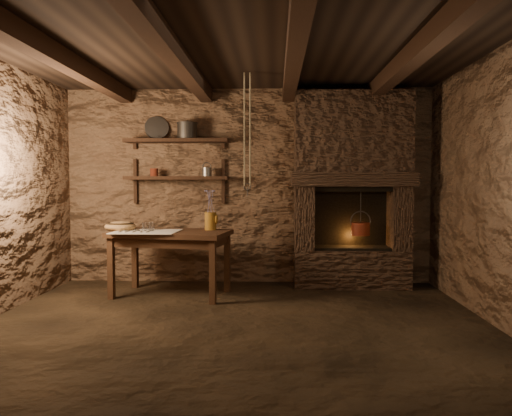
{
  "coord_description": "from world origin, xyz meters",
  "views": [
    {
      "loc": [
        0.34,
        -4.19,
        1.25
      ],
      "look_at": [
        0.15,
        0.9,
        0.98
      ],
      "focal_mm": 35.0,
      "sensor_mm": 36.0,
      "label": 1
    }
  ],
  "objects_px": {
    "iron_stockpot": "(187,132)",
    "red_pot": "(360,228)",
    "stoneware_jug": "(211,212)",
    "work_table": "(171,261)",
    "wooden_bowl": "(120,227)"
  },
  "relations": [
    {
      "from": "iron_stockpot",
      "to": "red_pot",
      "type": "xyz_separation_m",
      "value": [
        2.07,
        -0.12,
        -1.15
      ]
    },
    {
      "from": "stoneware_jug",
      "to": "iron_stockpot",
      "type": "distance_m",
      "value": 1.12
    },
    {
      "from": "work_table",
      "to": "stoneware_jug",
      "type": "xyz_separation_m",
      "value": [
        0.42,
        0.14,
        0.53
      ]
    },
    {
      "from": "work_table",
      "to": "iron_stockpot",
      "type": "xyz_separation_m",
      "value": [
        0.08,
        0.63,
        1.48
      ]
    },
    {
      "from": "stoneware_jug",
      "to": "red_pot",
      "type": "bearing_deg",
      "value": -8.55
    },
    {
      "from": "stoneware_jug",
      "to": "red_pot",
      "type": "distance_m",
      "value": 1.78
    },
    {
      "from": "red_pot",
      "to": "iron_stockpot",
      "type": "bearing_deg",
      "value": 176.69
    },
    {
      "from": "work_table",
      "to": "iron_stockpot",
      "type": "relative_size",
      "value": 5.59
    },
    {
      "from": "work_table",
      "to": "stoneware_jug",
      "type": "height_order",
      "value": "stoneware_jug"
    },
    {
      "from": "work_table",
      "to": "iron_stockpot",
      "type": "distance_m",
      "value": 1.61
    },
    {
      "from": "stoneware_jug",
      "to": "wooden_bowl",
      "type": "relative_size",
      "value": 1.33
    },
    {
      "from": "stoneware_jug",
      "to": "wooden_bowl",
      "type": "bearing_deg",
      "value": 164.15
    },
    {
      "from": "red_pot",
      "to": "wooden_bowl",
      "type": "bearing_deg",
      "value": -170.78
    },
    {
      "from": "work_table",
      "to": "red_pot",
      "type": "bearing_deg",
      "value": 22.29
    },
    {
      "from": "work_table",
      "to": "wooden_bowl",
      "type": "distance_m",
      "value": 0.69
    }
  ]
}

